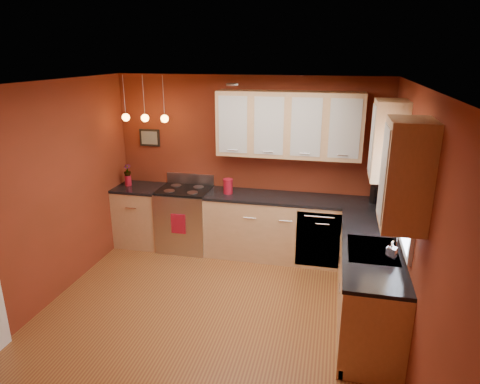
% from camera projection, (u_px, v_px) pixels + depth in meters
% --- Properties ---
extents(floor, '(4.20, 4.20, 0.00)m').
position_uv_depth(floor, '(210.00, 322.00, 4.83)').
color(floor, '#96612B').
rests_on(floor, ground).
extents(ceiling, '(4.00, 4.20, 0.02)m').
position_uv_depth(ceiling, '(204.00, 85.00, 4.02)').
color(ceiling, beige).
rests_on(ceiling, wall_back).
extents(wall_back, '(4.00, 0.02, 2.60)m').
position_uv_depth(wall_back, '(248.00, 165.00, 6.37)').
color(wall_back, maroon).
rests_on(wall_back, floor).
extents(wall_front, '(4.00, 0.02, 2.60)m').
position_uv_depth(wall_front, '(101.00, 341.00, 2.48)').
color(wall_front, maroon).
rests_on(wall_front, floor).
extents(wall_left, '(0.02, 4.20, 2.60)m').
position_uv_depth(wall_left, '(38.00, 200.00, 4.84)').
color(wall_left, maroon).
rests_on(wall_left, floor).
extents(wall_right, '(0.02, 4.20, 2.60)m').
position_uv_depth(wall_right, '(412.00, 231.00, 4.00)').
color(wall_right, maroon).
rests_on(wall_right, floor).
extents(base_cabinets_back_left, '(0.70, 0.60, 0.90)m').
position_uv_depth(base_cabinets_back_left, '(141.00, 216.00, 6.70)').
color(base_cabinets_back_left, tan).
rests_on(base_cabinets_back_left, floor).
extents(base_cabinets_back_right, '(2.54, 0.60, 0.90)m').
position_uv_depth(base_cabinets_back_right, '(293.00, 230.00, 6.20)').
color(base_cabinets_back_right, tan).
rests_on(base_cabinets_back_right, floor).
extents(base_cabinets_right, '(0.60, 2.10, 0.90)m').
position_uv_depth(base_cabinets_right, '(367.00, 284.00, 4.74)').
color(base_cabinets_right, tan).
rests_on(base_cabinets_right, floor).
extents(counter_back_left, '(0.70, 0.62, 0.04)m').
position_uv_depth(counter_back_left, '(139.00, 188.00, 6.56)').
color(counter_back_left, black).
rests_on(counter_back_left, base_cabinets_back_left).
extents(counter_back_right, '(2.54, 0.62, 0.04)m').
position_uv_depth(counter_back_right, '(294.00, 199.00, 6.05)').
color(counter_back_right, black).
rests_on(counter_back_right, base_cabinets_back_right).
extents(counter_right, '(0.62, 2.10, 0.04)m').
position_uv_depth(counter_right, '(372.00, 245.00, 4.60)').
color(counter_right, black).
rests_on(counter_right, base_cabinets_right).
extents(gas_range, '(0.76, 0.64, 1.11)m').
position_uv_depth(gas_range, '(185.00, 218.00, 6.54)').
color(gas_range, '#B3B4B8').
rests_on(gas_range, floor).
extents(dishwasher_front, '(0.60, 0.02, 0.80)m').
position_uv_depth(dishwasher_front, '(318.00, 240.00, 5.85)').
color(dishwasher_front, '#B3B4B8').
rests_on(dishwasher_front, base_cabinets_back_right).
extents(sink, '(0.50, 0.70, 0.33)m').
position_uv_depth(sink, '(373.00, 252.00, 4.46)').
color(sink, '#94959A').
rests_on(sink, counter_right).
extents(window, '(0.06, 1.02, 1.22)m').
position_uv_depth(window, '(409.00, 182.00, 4.16)').
color(window, white).
rests_on(window, wall_right).
extents(upper_cabinets_back, '(2.00, 0.35, 0.90)m').
position_uv_depth(upper_cabinets_back, '(289.00, 125.00, 5.88)').
color(upper_cabinets_back, tan).
rests_on(upper_cabinets_back, wall_back).
extents(upper_cabinets_right, '(0.35, 1.95, 0.90)m').
position_uv_depth(upper_cabinets_right, '(396.00, 155.00, 4.14)').
color(upper_cabinets_right, tan).
rests_on(upper_cabinets_right, wall_right).
extents(wall_picture, '(0.32, 0.03, 0.26)m').
position_uv_depth(wall_picture, '(150.00, 138.00, 6.57)').
color(wall_picture, black).
rests_on(wall_picture, wall_back).
extents(pendant_lights, '(0.71, 0.11, 0.66)m').
position_uv_depth(pendant_lights, '(145.00, 117.00, 6.13)').
color(pendant_lights, '#94959A').
rests_on(pendant_lights, ceiling).
extents(red_canister, '(0.15, 0.15, 0.22)m').
position_uv_depth(red_canister, '(228.00, 186.00, 6.20)').
color(red_canister, maroon).
rests_on(red_canister, counter_back_right).
extents(red_vase, '(0.10, 0.10, 0.16)m').
position_uv_depth(red_vase, '(128.00, 180.00, 6.58)').
color(red_vase, maroon).
rests_on(red_vase, counter_back_left).
extents(flowers, '(0.12, 0.12, 0.19)m').
position_uv_depth(flowers, '(127.00, 171.00, 6.53)').
color(flowers, maroon).
rests_on(flowers, red_vase).
extents(coffee_maker, '(0.19, 0.19, 0.23)m').
position_uv_depth(coffee_maker, '(377.00, 195.00, 5.82)').
color(coffee_maker, black).
rests_on(coffee_maker, counter_back_right).
extents(soap_pump, '(0.12, 0.12, 0.20)m').
position_uv_depth(soap_pump, '(392.00, 251.00, 4.19)').
color(soap_pump, white).
rests_on(soap_pump, counter_right).
extents(dish_towel, '(0.22, 0.01, 0.30)m').
position_uv_depth(dish_towel, '(178.00, 224.00, 6.22)').
color(dish_towel, maroon).
rests_on(dish_towel, gas_range).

